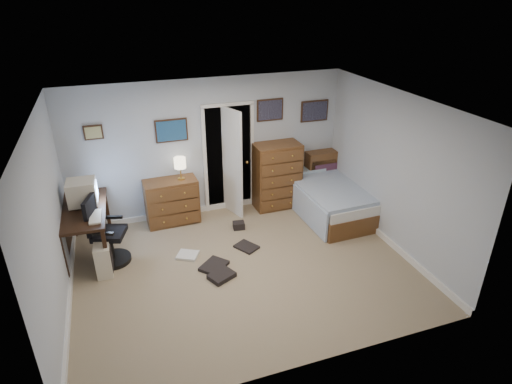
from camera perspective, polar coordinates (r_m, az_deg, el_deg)
floor at (r=6.65m, az=-1.60°, el=-10.09°), size 5.00×4.00×0.02m
computer_desk at (r=7.12m, az=-22.61°, el=-3.53°), size 0.72×1.46×0.83m
crt_monitor at (r=7.07m, az=-22.16°, el=-0.05°), size 0.44×0.41×0.40m
keyboard at (r=6.69m, az=-20.63°, el=-3.10°), size 0.18×0.45×0.03m
pc_tower at (r=6.81m, az=-19.65°, el=-8.21°), size 0.25×0.47×0.50m
office_chair at (r=6.93m, az=-19.38°, el=-5.77°), size 0.67×0.67×1.10m
media_stack at (r=8.12m, az=-22.30°, el=-1.83°), size 0.16×0.16×0.76m
low_dresser at (r=7.78m, az=-11.16°, el=-1.23°), size 0.94×0.50×0.82m
table_lamp at (r=7.52m, az=-10.11°, el=3.75°), size 0.21×0.21×0.40m
doorway at (r=8.18m, az=-4.22°, el=5.15°), size 0.96×1.12×2.05m
tall_dresser at (r=8.12m, az=2.76°, el=2.20°), size 0.87×0.52×1.26m
headboard_bookcase at (r=8.75m, az=9.89°, el=2.75°), size 1.07×0.31×0.96m
bed at (r=8.08m, az=9.34°, el=-0.82°), size 1.12×2.01×0.65m
wall_posters at (r=7.74m, az=-2.21°, el=9.78°), size 4.38×0.04×0.60m
floor_clutter at (r=6.83m, az=-4.68°, el=-8.61°), size 1.37×1.56×0.13m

